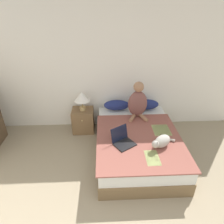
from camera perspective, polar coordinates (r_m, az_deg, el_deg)
name	(u,v)px	position (r m, az deg, el deg)	size (l,w,h in m)	color
wall_back	(107,70)	(4.17, -1.38, 11.82)	(5.98, 0.05, 2.55)	white
bed	(137,143)	(3.74, 7.04, -8.77)	(1.44, 2.03, 0.48)	brown
pillow_near	(117,105)	(4.24, 1.32, 2.00)	(0.54, 0.26, 0.21)	navy
pillow_far	(146,104)	(4.33, 9.67, 2.15)	(0.54, 0.26, 0.21)	navy
person_sitting	(138,102)	(3.94, 7.36, 2.83)	(0.38, 0.37, 0.73)	brown
cat_tabby	(162,141)	(3.29, 14.00, -8.16)	(0.45, 0.35, 0.19)	#A8A399
laptop_open	(123,140)	(3.28, 3.11, -8.12)	(0.43, 0.43, 0.26)	black
nightstand	(83,120)	(4.38, -8.22, -2.34)	(0.45, 0.42, 0.51)	brown
table_lamp	(82,97)	(4.11, -8.60, 4.17)	(0.31, 0.31, 0.41)	tan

